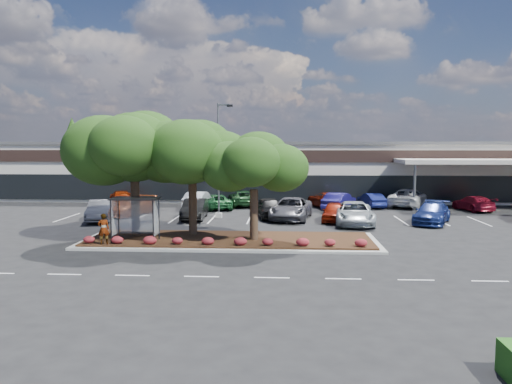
{
  "coord_description": "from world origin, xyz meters",
  "views": [
    {
      "loc": [
        1.4,
        -26.0,
        6.01
      ],
      "look_at": [
        -0.71,
        9.31,
        2.6
      ],
      "focal_mm": 35.0,
      "sensor_mm": 36.0,
      "label": 1
    }
  ],
  "objects": [
    {
      "name": "car_9",
      "position": [
        -14.93,
        22.32,
        0.71
      ],
      "size": [
        3.73,
        5.27,
        1.42
      ],
      "primitive_type": "imported",
      "rotation": [
        0.0,
        0.0,
        3.54
      ],
      "color": "#8D2304",
      "rests_on": "ground"
    },
    {
      "name": "car_12",
      "position": [
        -2.79,
        22.1,
        0.75
      ],
      "size": [
        3.43,
        5.77,
        1.5
      ],
      "primitive_type": "imported",
      "rotation": [
        0.0,
        0.0,
        3.32
      ],
      "color": "#1A421F",
      "rests_on": "ground"
    },
    {
      "name": "car_11",
      "position": [
        -6.68,
        19.6,
        0.81
      ],
      "size": [
        2.28,
        5.11,
        1.63
      ],
      "primitive_type": "imported",
      "rotation": [
        0.0,
        0.0,
        3.03
      ],
      "color": "#B2B7BF",
      "rests_on": "ground"
    },
    {
      "name": "conifer_north_west",
      "position": [
        -30.0,
        46.0,
        5.0
      ],
      "size": [
        4.4,
        4.4,
        10.0
      ],
      "primitive_type": "cone",
      "color": "#183B0D",
      "rests_on": "ground"
    },
    {
      "name": "car_5",
      "position": [
        5.2,
        12.84,
        0.74
      ],
      "size": [
        2.43,
        4.56,
        1.47
      ],
      "primitive_type": "imported",
      "rotation": [
        0.0,
        0.0,
        -0.17
      ],
      "color": "maroon",
      "rests_on": "ground"
    },
    {
      "name": "car_4",
      "position": [
        1.84,
        13.63,
        0.86
      ],
      "size": [
        3.82,
        6.58,
        1.72
      ],
      "primitive_type": "imported",
      "rotation": [
        0.0,
        0.0,
        -0.16
      ],
      "color": "#4E4E54",
      "rests_on": "ground"
    },
    {
      "name": "car_0",
      "position": [
        -13.08,
        11.96,
        0.81
      ],
      "size": [
        2.75,
        5.2,
        1.63
      ],
      "primitive_type": "imported",
      "rotation": [
        0.0,
        0.0,
        0.22
      ],
      "color": "#55565D",
      "rests_on": "ground"
    },
    {
      "name": "car_15",
      "position": [
        9.54,
        21.66,
        0.69
      ],
      "size": [
        2.29,
        4.39,
        1.38
      ],
      "primitive_type": "imported",
      "rotation": [
        0.0,
        0.0,
        3.35
      ],
      "color": "navy",
      "rests_on": "ground"
    },
    {
      "name": "lane_markings",
      "position": [
        -0.14,
        10.42,
        0.01
      ],
      "size": [
        33.12,
        20.06,
        0.01
      ],
      "color": "silver",
      "rests_on": "ground"
    },
    {
      "name": "ground",
      "position": [
        0.0,
        0.0,
        0.0
      ],
      "size": [
        160.0,
        160.0,
        0.0
      ],
      "primitive_type": "plane",
      "color": "black",
      "rests_on": "ground"
    },
    {
      "name": "retail_store",
      "position": [
        0.06,
        33.91,
        3.15
      ],
      "size": [
        80.4,
        25.2,
        6.25
      ],
      "color": "silver",
      "rests_on": "ground"
    },
    {
      "name": "person_waiting",
      "position": [
        -9.03,
        1.7,
        1.15
      ],
      "size": [
        0.76,
        0.64,
        1.79
      ],
      "primitive_type": "imported",
      "rotation": [
        0.0,
        0.0,
        3.51
      ],
      "color": "#594C47",
      "rests_on": "landscape_island"
    },
    {
      "name": "island_tree_mid",
      "position": [
        -4.5,
        5.2,
        3.92
      ],
      "size": [
        6.6,
        6.6,
        7.32
      ],
      "primitive_type": null,
      "color": "#183B0D",
      "rests_on": "landscape_island"
    },
    {
      "name": "shrub_row",
      "position": [
        -2.0,
        1.9,
        0.51
      ],
      "size": [
        17.0,
        0.8,
        0.5
      ],
      "primitive_type": null,
      "color": "maroon",
      "rests_on": "landscape_island"
    },
    {
      "name": "island_tree_west",
      "position": [
        -8.0,
        4.5,
        4.21
      ],
      "size": [
        7.2,
        7.2,
        7.89
      ],
      "primitive_type": null,
      "color": "#183B0D",
      "rests_on": "landscape_island"
    },
    {
      "name": "car_3",
      "position": [
        0.11,
        14.33,
        0.82
      ],
      "size": [
        2.89,
        5.12,
        1.64
      ],
      "primitive_type": "imported",
      "rotation": [
        0.0,
        0.0,
        0.21
      ],
      "color": "black",
      "rests_on": "ground"
    },
    {
      "name": "car_13",
      "position": [
        5.31,
        21.5,
        0.73
      ],
      "size": [
        3.9,
        5.73,
        1.46
      ],
      "primitive_type": "imported",
      "rotation": [
        0.0,
        0.0,
        3.45
      ],
      "color": "maroon",
      "rests_on": "ground"
    },
    {
      "name": "car_14",
      "position": [
        6.25,
        19.19,
        0.82
      ],
      "size": [
        3.66,
        5.25,
        1.64
      ],
      "primitive_type": "imported",
      "rotation": [
        0.0,
        0.0,
        2.71
      ],
      "color": "navy",
      "rests_on": "ground"
    },
    {
      "name": "car_17",
      "position": [
        18.32,
        19.75,
        0.68
      ],
      "size": [
        2.89,
        5.01,
        1.37
      ],
      "primitive_type": "imported",
      "rotation": [
        0.0,
        0.0,
        3.36
      ],
      "color": "maroon",
      "rests_on": "ground"
    },
    {
      "name": "car_7",
      "position": [
        12.5,
        12.21,
        0.79
      ],
      "size": [
        4.3,
        5.87,
        1.58
      ],
      "primitive_type": "imported",
      "rotation": [
        0.0,
        0.0,
        -0.43
      ],
      "color": "navy",
      "rests_on": "ground"
    },
    {
      "name": "landscape_island",
      "position": [
        -2.0,
        4.0,
        0.12
      ],
      "size": [
        18.0,
        6.0,
        0.26
      ],
      "color": "#A2A29D",
      "rests_on": "ground"
    },
    {
      "name": "car_16",
      "position": [
        13.12,
        22.33,
        0.86
      ],
      "size": [
        5.14,
        6.83,
        1.72
      ],
      "primitive_type": "imported",
      "rotation": [
        0.0,
        0.0,
        2.72
      ],
      "color": "silver",
      "rests_on": "ground"
    },
    {
      "name": "car_10",
      "position": [
        -5.01,
        19.61,
        0.68
      ],
      "size": [
        3.69,
        5.36,
        1.36
      ],
      "primitive_type": "imported",
      "rotation": [
        0.0,
        0.0,
        3.46
      ],
      "color": "#185226",
      "rests_on": "ground"
    },
    {
      "name": "light_pole",
      "position": [
        -3.94,
        14.1,
        4.1
      ],
      "size": [
        1.42,
        0.74,
        9.28
      ],
      "rotation": [
        0.0,
        0.0,
        -0.3
      ],
      "color": "#A2A29D",
      "rests_on": "ground"
    },
    {
      "name": "island_tree_east",
      "position": [
        -0.5,
        3.7,
        3.51
      ],
      "size": [
        5.8,
        5.8,
        6.5
      ],
      "primitive_type": null,
      "color": "#183B0D",
      "rests_on": "landscape_island"
    },
    {
      "name": "car_2",
      "position": [
        -5.89,
        13.3,
        0.8
      ],
      "size": [
        1.9,
        4.94,
        1.6
      ],
      "primitive_type": "imported",
      "rotation": [
        0.0,
        0.0,
        0.04
      ],
      "color": "black",
      "rests_on": "ground"
    },
    {
      "name": "bus_shelter",
      "position": [
        -7.5,
        2.95,
        2.31
      ],
      "size": [
        2.75,
        1.55,
        2.59
      ],
      "color": "black",
      "rests_on": "landscape_island"
    },
    {
      "name": "car_6",
      "position": [
        6.55,
        11.39,
        0.84
      ],
      "size": [
        3.19,
        6.25,
        1.69
      ],
      "primitive_type": "imported",
      "rotation": [
        0.0,
        0.0,
        -0.07
      ],
      "color": "#A8B0B4",
      "rests_on": "ground"
    },
    {
      "name": "car_1",
      "position": [
        -11.7,
        15.15,
        0.77
      ],
      "size": [
        3.77,
        5.73,
        1.54
      ],
      "primitive_type": "imported",
      "rotation": [
        0.0,
        0.0,
        -0.33
      ],
      "color": "brown",
      "rests_on": "ground"
    }
  ]
}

